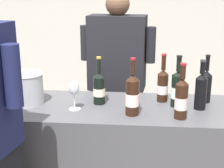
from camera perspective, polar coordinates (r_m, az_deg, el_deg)
name	(u,v)px	position (r m, az deg, el deg)	size (l,w,h in m)	color
wall_back	(116,8)	(4.61, 0.77, 13.03)	(8.00, 0.10, 2.80)	beige
wine_bottle_0	(99,88)	(2.15, -2.25, -0.65)	(0.08, 0.08, 0.32)	black
wine_bottle_1	(201,90)	(2.12, 15.22, -0.95)	(0.07, 0.07, 0.32)	black
wine_bottle_3	(178,89)	(2.14, 11.35, -0.79)	(0.08, 0.08, 0.34)	black
wine_bottle_4	(181,98)	(1.94, 11.98, -2.46)	(0.08, 0.08, 0.33)	black
wine_bottle_5	(206,85)	(2.26, 16.00, -0.16)	(0.08, 0.08, 0.32)	black
wine_bottle_6	(163,85)	(2.21, 8.82, -0.18)	(0.07, 0.07, 0.33)	black
wine_bottle_7	(132,95)	(1.96, 3.56, -1.91)	(0.08, 0.08, 0.35)	black
wine_glass	(74,90)	(2.05, -6.63, -0.96)	(0.07, 0.07, 0.19)	silver
ice_bucket	(25,88)	(2.23, -14.83, -0.70)	(0.24, 0.24, 0.21)	silver
person_server	(117,96)	(2.78, 0.90, -2.03)	(0.61, 0.29, 1.65)	black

